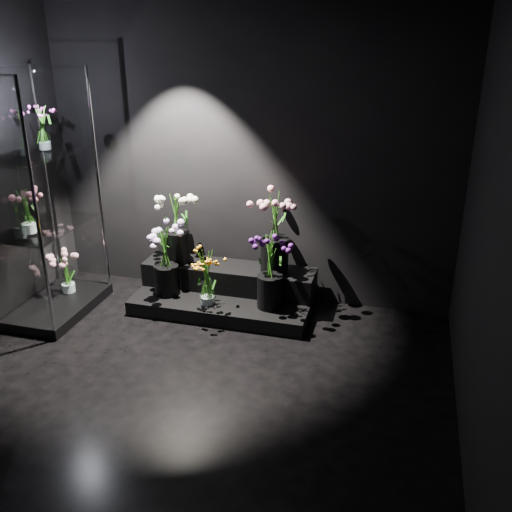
% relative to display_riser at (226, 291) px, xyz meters
% --- Properties ---
extents(floor, '(4.00, 4.00, 0.00)m').
position_rel_display_riser_xyz_m(floor, '(0.13, -1.66, -0.16)').
color(floor, black).
rests_on(floor, ground).
extents(wall_back, '(4.00, 0.00, 4.00)m').
position_rel_display_riser_xyz_m(wall_back, '(0.13, 0.34, 1.24)').
color(wall_back, black).
rests_on(wall_back, floor).
extents(wall_right, '(0.00, 4.00, 4.00)m').
position_rel_display_riser_xyz_m(wall_right, '(2.13, -1.66, 1.24)').
color(wall_right, black).
rests_on(wall_right, floor).
extents(display_riser, '(1.72, 0.76, 0.38)m').
position_rel_display_riser_xyz_m(display_riser, '(0.00, 0.00, 0.00)').
color(display_riser, black).
rests_on(display_riser, floor).
extents(display_case, '(0.62, 1.03, 2.26)m').
position_rel_display_riser_xyz_m(display_case, '(-1.54, -0.55, 0.97)').
color(display_case, black).
rests_on(display_case, floor).
extents(bouquet_orange_bells, '(0.29, 0.29, 0.54)m').
position_rel_display_riser_xyz_m(bouquet_orange_bells, '(-0.09, -0.29, 0.26)').
color(bouquet_orange_bells, white).
rests_on(bouquet_orange_bells, display_riser).
extents(bouquet_lilac, '(0.45, 0.45, 0.69)m').
position_rel_display_riser_xyz_m(bouquet_lilac, '(-0.55, -0.18, 0.37)').
color(bouquet_lilac, black).
rests_on(bouquet_lilac, display_riser).
extents(bouquet_purple, '(0.39, 0.39, 0.71)m').
position_rel_display_riser_xyz_m(bouquet_purple, '(0.49, -0.19, 0.39)').
color(bouquet_purple, black).
rests_on(bouquet_purple, display_riser).
extents(bouquet_cream_roses, '(0.49, 0.49, 0.69)m').
position_rel_display_riser_xyz_m(bouquet_cream_roses, '(-0.53, 0.08, 0.62)').
color(bouquet_cream_roses, black).
rests_on(bouquet_cream_roses, display_riser).
extents(bouquet_pink_roses, '(0.48, 0.48, 0.78)m').
position_rel_display_riser_xyz_m(bouquet_pink_roses, '(0.46, 0.10, 0.67)').
color(bouquet_pink_roses, black).
rests_on(bouquet_pink_roses, display_riser).
extents(bouquet_case_pink, '(0.32, 0.32, 0.41)m').
position_rel_display_riser_xyz_m(bouquet_case_pink, '(-1.57, -0.75, 0.94)').
color(bouquet_case_pink, white).
rests_on(bouquet_case_pink, display_case).
extents(bouquet_case_magenta, '(0.26, 0.26, 0.40)m').
position_rel_display_riser_xyz_m(bouquet_case_magenta, '(-1.57, -0.36, 1.60)').
color(bouquet_case_magenta, white).
rests_on(bouquet_case_magenta, display_case).
extents(bouquet_case_base_pink, '(0.44, 0.44, 0.42)m').
position_rel_display_riser_xyz_m(bouquet_case_base_pink, '(-1.55, -0.33, 0.18)').
color(bouquet_case_base_pink, white).
rests_on(bouquet_case_base_pink, display_case).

